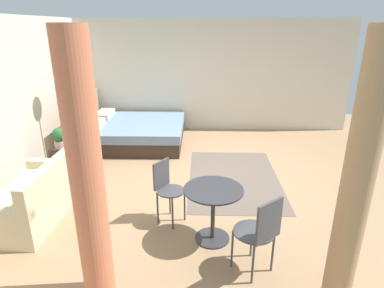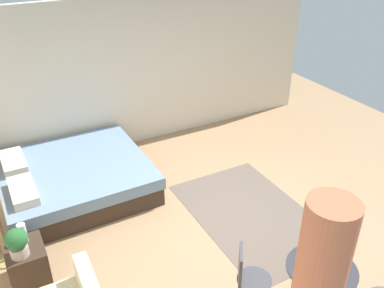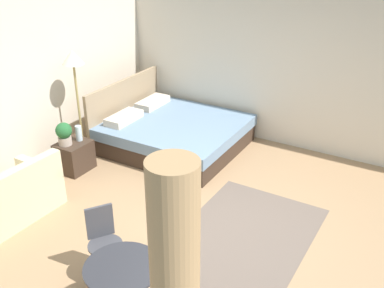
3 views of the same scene
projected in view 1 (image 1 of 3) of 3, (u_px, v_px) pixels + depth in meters
name	position (u px, v px, depth m)	size (l,w,h in m)	color
ground_plane	(215.00, 178.00, 5.57)	(8.70, 9.64, 0.02)	#9E7A56
wall_back	(12.00, 101.00, 5.21)	(8.70, 0.12, 2.64)	beige
wall_right	(212.00, 76.00, 7.78)	(0.12, 6.64, 2.64)	beige
area_rug	(234.00, 178.00, 5.53)	(2.36, 1.51, 0.01)	#66564C
bed	(131.00, 131.00, 7.14)	(2.00, 2.19, 1.03)	#38281E
couch	(36.00, 198.00, 4.37)	(1.58, 0.85, 0.80)	beige
nightstand	(68.00, 157.00, 5.80)	(0.49, 0.43, 0.46)	#38281E
potted_plant	(59.00, 137.00, 5.56)	(0.24, 0.24, 0.35)	tan
vase	(69.00, 137.00, 5.79)	(0.10, 0.10, 0.24)	silver
floor_lamp	(55.00, 82.00, 5.75)	(0.33, 0.33, 1.77)	#99844C
balcony_table	(213.00, 204.00, 3.79)	(0.70, 0.70, 0.69)	#2D2D33
cafe_chair_near_window	(166.00, 185.00, 4.18)	(0.50, 0.50, 0.84)	#3F3F44
cafe_chair_near_couch	(261.00, 229.00, 3.22)	(0.60, 0.60, 0.91)	#3F3F44
curtain_left	(357.00, 182.00, 2.67)	(0.26, 0.26, 2.48)	tan
curtain_right	(87.00, 178.00, 2.73)	(0.29, 0.29, 2.48)	#D1704C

